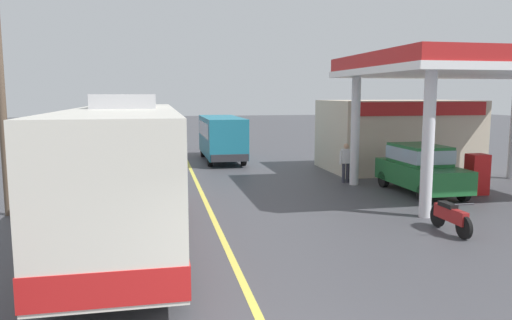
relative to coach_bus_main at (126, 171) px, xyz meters
The scene contains 9 objects.
ground 12.65m from the coach_bus_main, 78.98° to the left, with size 120.00×120.00×0.00m, color #424247.
lane_divider_stripe 7.87m from the coach_bus_main, 71.84° to the left, with size 0.16×50.00×0.01m, color #D8CC4C.
coach_bus_main is the anchor object (origin of this frame).
gas_station_roadside 14.33m from the coach_bus_main, 29.98° to the left, with size 9.10×11.95×5.10m.
car_at_pump 11.00m from the coach_bus_main, 18.69° to the left, with size 1.70×4.20×1.82m.
minibus_opposing_lane 14.62m from the coach_bus_main, 72.76° to the left, with size 2.04×6.13×2.44m.
motorcycle_parked_forecourt 8.66m from the coach_bus_main, ahead, with size 0.55×1.80×0.92m.
pedestrian_near_pump 10.56m from the coach_bus_main, 35.89° to the left, with size 0.55×0.22×1.66m.
car_trailing_behind_bus 17.93m from the coach_bus_main, 89.83° to the left, with size 1.70×4.20×1.82m.
Camera 1 is at (-1.57, -5.01, 3.67)m, focal length 33.94 mm.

